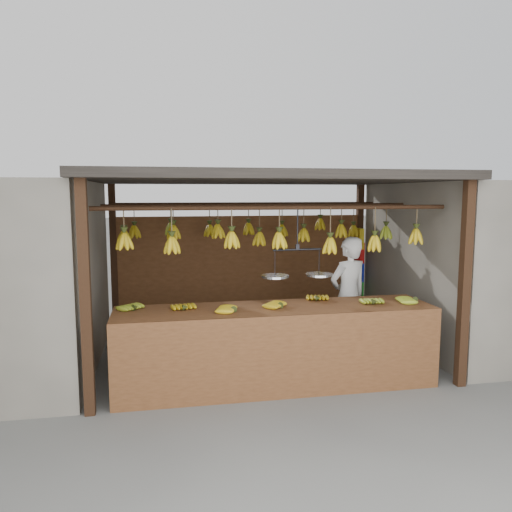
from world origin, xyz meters
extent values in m
plane|color=#5B5B57|center=(0.00, 0.00, 0.00)|extent=(80.00, 80.00, 0.00)
cube|color=black|center=(-2.00, -1.50, 1.15)|extent=(0.10, 0.10, 2.30)
cube|color=black|center=(2.00, -1.50, 1.15)|extent=(0.10, 0.10, 2.30)
cube|color=black|center=(-2.00, 1.50, 1.15)|extent=(0.10, 0.10, 2.30)
cube|color=black|center=(2.00, 1.50, 1.15)|extent=(0.10, 0.10, 2.30)
cube|color=black|center=(0.00, 0.00, 2.35)|extent=(4.30, 3.30, 0.10)
cylinder|color=black|center=(0.00, -1.00, 2.00)|extent=(4.00, 0.05, 0.05)
cylinder|color=black|center=(0.00, 0.00, 2.00)|extent=(4.00, 0.05, 0.05)
cylinder|color=black|center=(0.00, 1.00, 2.00)|extent=(4.00, 0.05, 0.05)
cube|color=brown|center=(0.00, 1.50, 0.90)|extent=(4.00, 0.06, 1.80)
cube|color=slate|center=(3.60, 0.00, 1.15)|extent=(3.00, 3.00, 2.30)
cube|color=brown|center=(-0.04, -1.10, 0.86)|extent=(3.54, 0.79, 0.08)
cube|color=brown|center=(-0.04, -1.49, 0.45)|extent=(3.54, 0.04, 0.90)
cube|color=black|center=(-1.71, -1.44, 0.41)|extent=(0.07, 0.07, 0.82)
cube|color=black|center=(1.63, -1.44, 0.41)|extent=(0.07, 0.07, 0.82)
cube|color=black|center=(-1.71, -0.76, 0.41)|extent=(0.07, 0.07, 0.82)
cube|color=black|center=(1.63, -0.76, 0.41)|extent=(0.07, 0.07, 0.82)
ellipsoid|color=#92A523|center=(-1.57, -0.99, 0.93)|extent=(0.29, 0.30, 0.06)
ellipsoid|color=gold|center=(-1.04, -1.09, 0.93)|extent=(0.22, 0.27, 0.06)
ellipsoid|color=gold|center=(-0.53, -1.25, 0.93)|extent=(0.29, 0.25, 0.06)
ellipsoid|color=gold|center=(0.01, -1.16, 0.93)|extent=(0.30, 0.29, 0.06)
ellipsoid|color=gold|center=(0.51, -0.91, 0.93)|extent=(0.23, 0.27, 0.06)
ellipsoid|color=#92A523|center=(1.08, -1.21, 0.93)|extent=(0.20, 0.25, 0.06)
ellipsoid|color=#92A523|center=(1.58, -1.18, 0.93)|extent=(0.27, 0.22, 0.06)
ellipsoid|color=gold|center=(-1.66, -0.98, 1.65)|extent=(0.16, 0.16, 0.28)
ellipsoid|color=gold|center=(-1.17, -1.02, 1.61)|extent=(0.16, 0.16, 0.28)
ellipsoid|color=gold|center=(-0.52, -1.02, 1.65)|extent=(0.16, 0.16, 0.28)
ellipsoid|color=gold|center=(0.02, -1.00, 1.63)|extent=(0.16, 0.16, 0.28)
ellipsoid|color=gold|center=(0.60, -1.02, 1.57)|extent=(0.16, 0.16, 0.28)
ellipsoid|color=gold|center=(1.14, -1.03, 1.58)|extent=(0.16, 0.16, 0.28)
ellipsoid|color=gold|center=(1.67, -1.00, 1.65)|extent=(0.16, 0.16, 0.28)
ellipsoid|color=gold|center=(-1.73, 0.02, 1.61)|extent=(0.16, 0.16, 0.28)
ellipsoid|color=gold|center=(-1.12, 0.02, 1.67)|extent=(0.16, 0.16, 0.28)
ellipsoid|color=gold|center=(-0.56, -0.04, 1.67)|extent=(0.16, 0.16, 0.28)
ellipsoid|color=gold|center=(-0.01, 0.00, 1.56)|extent=(0.16, 0.16, 0.28)
ellipsoid|color=gold|center=(0.60, 0.04, 1.60)|extent=(0.16, 0.16, 0.28)
ellipsoid|color=gold|center=(1.13, 0.03, 1.65)|extent=(0.16, 0.16, 0.28)
ellipsoid|color=#92A523|center=(1.75, -0.03, 1.62)|extent=(0.16, 0.16, 0.28)
ellipsoid|color=gold|center=(-1.65, 0.97, 1.61)|extent=(0.16, 0.16, 0.28)
ellipsoid|color=#92A523|center=(-1.13, 0.96, 1.64)|extent=(0.16, 0.16, 0.28)
ellipsoid|color=gold|center=(-0.56, 1.04, 1.60)|extent=(0.16, 0.16, 0.28)
ellipsoid|color=gold|center=(0.02, 0.98, 1.63)|extent=(0.16, 0.16, 0.28)
ellipsoid|color=gold|center=(0.53, 0.98, 1.60)|extent=(0.16, 0.16, 0.28)
ellipsoid|color=gold|center=(1.16, 1.05, 1.68)|extent=(0.16, 0.16, 0.28)
ellipsoid|color=gold|center=(1.68, 0.98, 1.57)|extent=(0.16, 0.16, 0.28)
cylinder|color=black|center=(0.23, -1.00, 1.76)|extent=(0.02, 0.02, 0.47)
cylinder|color=black|center=(0.23, -1.00, 1.53)|extent=(0.57, 0.04, 0.02)
cylinder|color=silver|center=(-0.03, -1.01, 1.23)|extent=(0.30, 0.30, 0.02)
cylinder|color=silver|center=(0.49, -0.99, 1.23)|extent=(0.30, 0.30, 0.02)
imported|color=white|center=(1.15, -0.22, 0.80)|extent=(0.67, 0.55, 1.59)
cube|color=yellow|center=(1.94, 1.35, 1.42)|extent=(0.08, 0.26, 0.34)
cube|color=red|center=(1.94, 1.35, 1.19)|extent=(0.08, 0.26, 0.34)
cube|color=#1426BF|center=(1.94, 1.35, 0.87)|extent=(0.08, 0.26, 0.34)
cube|color=#199926|center=(1.94, 1.35, 0.59)|extent=(0.08, 0.26, 0.34)
camera|label=1|loc=(-1.28, -6.38, 2.15)|focal=35.00mm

